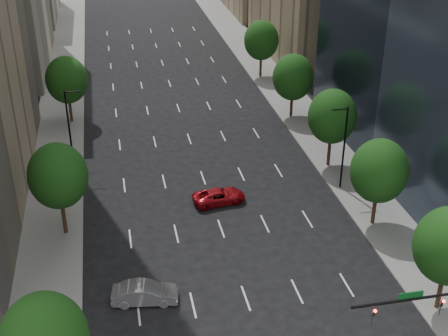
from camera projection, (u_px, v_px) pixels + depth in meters
sidewalk_left at (53, 191)px, 62.01m from camera, size 6.00×200.00×0.15m
sidewalk_right at (341, 164)px, 67.41m from camera, size 6.00×200.00×0.15m
tree_right_2 at (379, 171)px, 54.17m from camera, size 5.20×5.20×8.61m
tree_right_3 at (332, 117)px, 64.44m from camera, size 5.20×5.20×8.89m
tree_right_4 at (293, 77)px, 76.79m from camera, size 5.20×5.20×8.46m
tree_right_5 at (261, 40)px, 90.53m from camera, size 5.20×5.20×8.75m
tree_left_1 at (58, 176)px, 52.59m from camera, size 5.20×5.20×8.97m
tree_left_2 at (67, 80)px, 75.27m from camera, size 5.20×5.20×8.68m
streetlight_rn at (344, 146)px, 60.49m from camera, size 1.70×0.20×9.00m
streetlight_ln at (70, 127)px, 64.48m from camera, size 1.70×0.20×9.00m
traffic_signal at (447, 314)px, 38.14m from camera, size 9.12×0.40×7.38m
car_silver at (145, 293)px, 46.63m from camera, size 5.27×2.45×1.67m
car_red_far at (219, 196)px, 59.86m from camera, size 5.49×3.07×1.45m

